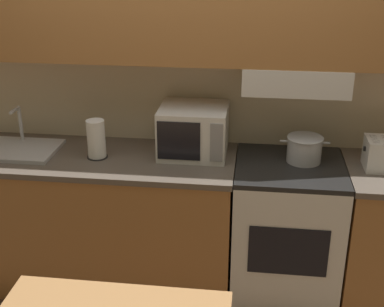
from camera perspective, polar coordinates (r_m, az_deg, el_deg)
ground_plane at (r=4.00m, az=0.30°, el=-10.94°), size 16.00×16.00×0.00m
wall_back at (r=3.32m, az=0.48°, el=11.16°), size 5.33×0.38×2.55m
lower_counter_main at (r=3.60m, az=-9.80°, el=-6.89°), size 1.76×0.66×0.92m
lower_counter_right_stub at (r=3.56m, az=19.63°, el=-8.37°), size 0.53×0.66×0.92m
stove_range at (r=3.47m, az=9.94°, el=-8.11°), size 0.65×0.64×0.92m
cooking_pot at (r=3.30m, az=11.90°, el=0.54°), size 0.30×0.22×0.16m
microwave at (r=3.32m, az=0.17°, el=2.47°), size 0.41×0.38×0.31m
sink_basin at (r=3.59m, az=-18.48°, el=0.49°), size 0.55×0.38×0.26m
paper_towel_roll at (r=3.33m, az=-10.18°, el=1.51°), size 0.13×0.13×0.24m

